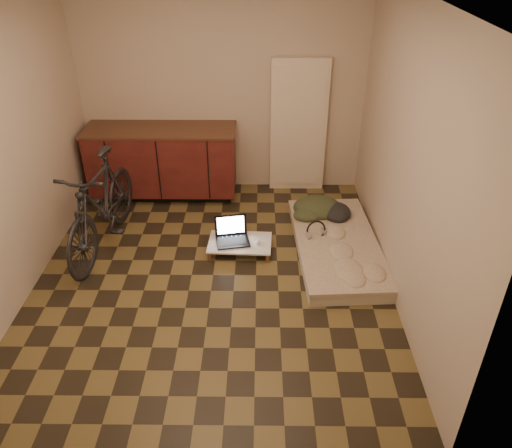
{
  "coord_description": "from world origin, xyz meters",
  "views": [
    {
      "loc": [
        0.47,
        -4.02,
        3.12
      ],
      "look_at": [
        0.43,
        0.1,
        0.55
      ],
      "focal_mm": 35.0,
      "sensor_mm": 36.0,
      "label": 1
    }
  ],
  "objects_px": {
    "bicycle": "(100,200)",
    "futon": "(336,246)",
    "lap_desk": "(240,243)",
    "laptop": "(232,236)"
  },
  "relations": [
    {
      "from": "laptop",
      "to": "futon",
      "type": "bearing_deg",
      "value": -13.44
    },
    {
      "from": "bicycle",
      "to": "lap_desk",
      "type": "height_order",
      "value": "bicycle"
    },
    {
      "from": "lap_desk",
      "to": "laptop",
      "type": "relative_size",
      "value": 1.74
    },
    {
      "from": "laptop",
      "to": "lap_desk",
      "type": "bearing_deg",
      "value": -37.57
    },
    {
      "from": "bicycle",
      "to": "laptop",
      "type": "relative_size",
      "value": 4.43
    },
    {
      "from": "bicycle",
      "to": "futon",
      "type": "xyz_separation_m",
      "value": [
        2.5,
        -0.09,
        -0.5
      ]
    },
    {
      "from": "futon",
      "to": "laptop",
      "type": "relative_size",
      "value": 4.58
    },
    {
      "from": "lap_desk",
      "to": "laptop",
      "type": "distance_m",
      "value": 0.11
    },
    {
      "from": "futon",
      "to": "laptop",
      "type": "xyz_separation_m",
      "value": [
        -1.13,
        0.05,
        0.09
      ]
    },
    {
      "from": "lap_desk",
      "to": "futon",
      "type": "bearing_deg",
      "value": 2.13
    }
  ]
}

